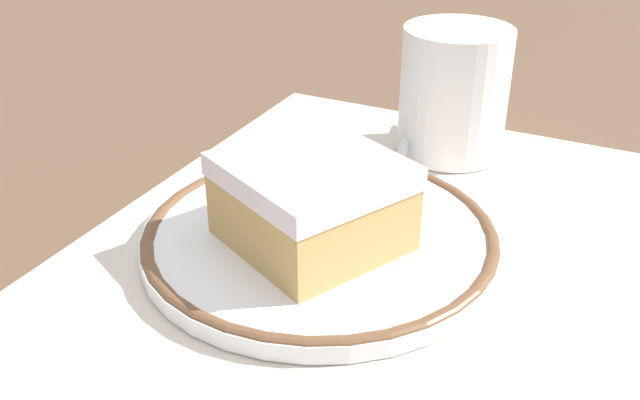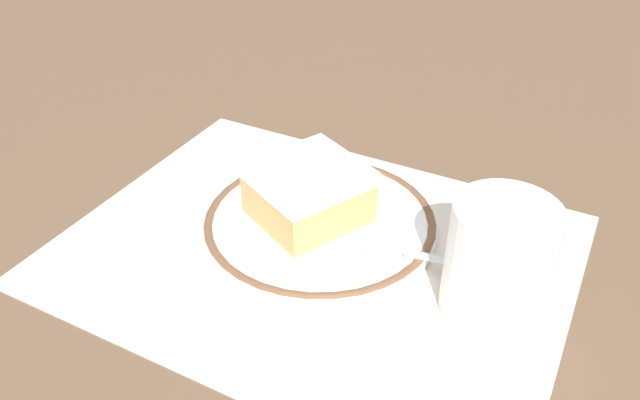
% 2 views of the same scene
% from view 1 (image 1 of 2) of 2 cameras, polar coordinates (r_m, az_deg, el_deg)
% --- Properties ---
extents(ground_plane, '(2.40, 2.40, 0.00)m').
position_cam_1_polar(ground_plane, '(0.42, 3.98, -4.03)').
color(ground_plane, brown).
extents(placemat, '(0.42, 0.32, 0.00)m').
position_cam_1_polar(placemat, '(0.42, 3.98, -3.94)').
color(placemat, beige).
rests_on(placemat, ground_plane).
extents(plate, '(0.20, 0.20, 0.01)m').
position_cam_1_polar(plate, '(0.42, 0.00, -2.86)').
color(plate, white).
rests_on(plate, placemat).
extents(cake_slice, '(0.11, 0.12, 0.05)m').
position_cam_1_polar(cake_slice, '(0.39, -0.64, -0.08)').
color(cake_slice, tan).
rests_on(cake_slice, plate).
extents(spoon, '(0.15, 0.05, 0.01)m').
position_cam_1_polar(spoon, '(0.49, 6.23, 3.08)').
color(spoon, silver).
rests_on(spoon, plate).
extents(cup, '(0.08, 0.08, 0.09)m').
position_cam_1_polar(cup, '(0.53, 10.87, 7.71)').
color(cup, white).
rests_on(cup, placemat).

